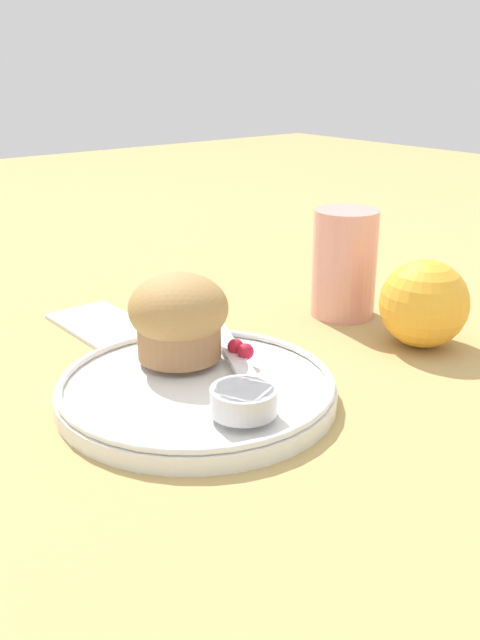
{
  "coord_description": "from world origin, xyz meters",
  "views": [
    {
      "loc": [
        0.41,
        -0.31,
        0.26
      ],
      "look_at": [
        -0.01,
        0.04,
        0.06
      ],
      "focal_mm": 40.0,
      "sensor_mm": 36.0,
      "label": 1
    }
  ],
  "objects_px": {
    "butter_knife": "(236,358)",
    "juice_glass": "(344,263)",
    "muffin": "(180,316)",
    "orange_fruit": "(424,304)"
  },
  "relations": [
    {
      "from": "muffin",
      "to": "juice_glass",
      "type": "xyz_separation_m",
      "value": [
        -0.02,
        0.22,
        0.0
      ]
    },
    {
      "from": "muffin",
      "to": "butter_knife",
      "type": "distance_m",
      "value": 0.06
    },
    {
      "from": "butter_knife",
      "to": "juice_glass",
      "type": "distance_m",
      "value": 0.2
    },
    {
      "from": "orange_fruit",
      "to": "butter_knife",
      "type": "bearing_deg",
      "value": -103.91
    },
    {
      "from": "muffin",
      "to": "orange_fruit",
      "type": "height_order",
      "value": "muffin"
    },
    {
      "from": "muffin",
      "to": "butter_knife",
      "type": "xyz_separation_m",
      "value": [
        0.04,
        0.03,
        -0.03
      ]
    },
    {
      "from": "muffin",
      "to": "butter_knife",
      "type": "relative_size",
      "value": 0.49
    },
    {
      "from": "butter_knife",
      "to": "orange_fruit",
      "type": "bearing_deg",
      "value": 101.03
    },
    {
      "from": "muffin",
      "to": "orange_fruit",
      "type": "distance_m",
      "value": 0.23
    },
    {
      "from": "juice_glass",
      "to": "orange_fruit",
      "type": "bearing_deg",
      "value": -2.39
    }
  ]
}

